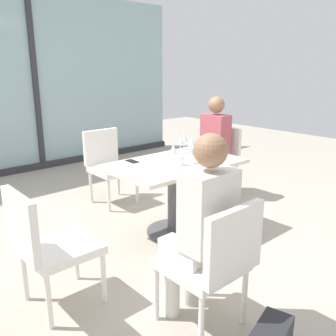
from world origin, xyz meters
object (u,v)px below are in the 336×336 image
(wine_glass_0, at_px, (192,142))
(wine_glass_3, at_px, (191,150))
(coffee_cup, at_px, (180,161))
(dining_table_main, at_px, (175,181))
(chair_near_window, at_px, (108,162))
(wine_glass_1, at_px, (180,140))
(chair_front_left, at_px, (213,259))
(wine_glass_4, at_px, (184,138))
(chair_side_end, at_px, (46,242))
(chair_far_right, at_px, (217,157))
(person_front_left, at_px, (201,222))
(cell_phone_on_table, at_px, (132,161))
(wine_glass_2, at_px, (173,150))
(person_far_right, at_px, (212,143))

(wine_glass_0, distance_m, wine_glass_3, 0.35)
(wine_glass_3, distance_m, coffee_cup, 0.15)
(dining_table_main, xyz_separation_m, chair_near_window, (0.00, 1.19, -0.04))
(dining_table_main, xyz_separation_m, wine_glass_1, (0.32, 0.26, 0.33))
(chair_near_window, bearing_deg, chair_front_left, -108.06)
(dining_table_main, relative_size, wine_glass_4, 6.87)
(chair_side_end, bearing_deg, wine_glass_1, 18.09)
(chair_side_end, xyz_separation_m, wine_glass_4, (1.88, 0.64, 0.37))
(chair_far_right, bearing_deg, chair_front_left, -139.40)
(chair_far_right, xyz_separation_m, wine_glass_0, (-0.82, -0.36, 0.37))
(chair_front_left, xyz_separation_m, wine_glass_1, (1.09, 1.45, 0.37))
(dining_table_main, height_order, chair_front_left, chair_front_left)
(person_front_left, distance_m, cell_phone_on_table, 1.45)
(dining_table_main, distance_m, person_front_left, 1.34)
(chair_near_window, bearing_deg, chair_far_right, -31.97)
(chair_front_left, height_order, chair_near_window, same)
(dining_table_main, xyz_separation_m, wine_glass_0, (0.33, 0.11, 0.33))
(chair_near_window, height_order, wine_glass_0, wine_glass_0)
(wine_glass_0, height_order, cell_phone_on_table, wine_glass_0)
(wine_glass_0, bearing_deg, cell_phone_on_table, 164.18)
(wine_glass_1, relative_size, coffee_cup, 2.06)
(wine_glass_3, bearing_deg, person_front_left, -132.09)
(chair_near_window, relative_size, wine_glass_3, 4.70)
(chair_near_window, xyz_separation_m, coffee_cup, (-0.04, -1.31, 0.28))
(person_front_left, height_order, wine_glass_4, person_front_left)
(dining_table_main, xyz_separation_m, cell_phone_on_table, (-0.30, 0.29, 0.20))
(chair_front_left, xyz_separation_m, chair_side_end, (-0.66, 0.88, 0.00))
(dining_table_main, bearing_deg, chair_far_right, 21.99)
(wine_glass_1, distance_m, cell_phone_on_table, 0.63)
(wine_glass_3, bearing_deg, chair_front_left, -128.99)
(person_front_left, xyz_separation_m, wine_glass_4, (1.22, 1.41, 0.16))
(dining_table_main, distance_m, wine_glass_3, 0.36)
(wine_glass_4, bearing_deg, wine_glass_2, -143.56)
(dining_table_main, height_order, wine_glass_2, wine_glass_2)
(chair_front_left, relative_size, chair_near_window, 1.00)
(person_far_right, xyz_separation_m, cell_phone_on_table, (-1.34, -0.18, 0.03))
(chair_near_window, distance_m, coffee_cup, 1.34)
(chair_far_right, xyz_separation_m, coffee_cup, (-1.20, -0.59, 0.28))
(chair_front_left, height_order, wine_glass_3, wine_glass_3)
(chair_side_end, relative_size, wine_glass_2, 4.70)
(wine_glass_0, height_order, wine_glass_1, same)
(chair_front_left, distance_m, wine_glass_3, 1.40)
(chair_front_left, xyz_separation_m, cell_phone_on_table, (0.48, 1.47, 0.24))
(wine_glass_2, relative_size, coffee_cup, 2.06)
(chair_front_left, bearing_deg, wine_glass_0, 49.45)
(chair_far_right, bearing_deg, chair_near_window, 148.03)
(chair_far_right, xyz_separation_m, person_far_right, (-0.11, -0.00, 0.20))
(wine_glass_2, xyz_separation_m, coffee_cup, (-0.00, -0.10, -0.09))
(dining_table_main, bearing_deg, person_far_right, 24.04)
(dining_table_main, distance_m, coffee_cup, 0.27)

